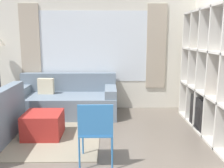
# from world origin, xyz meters

# --- Properties ---
(wall_back) EXTENTS (5.79, 0.11, 2.70)m
(wall_back) POSITION_xyz_m (0.00, 3.15, 1.36)
(wall_back) COLOR silver
(wall_back) RESTS_ON ground_plane
(area_rug) EXTENTS (2.28, 2.17, 0.01)m
(area_rug) POSITION_xyz_m (-0.96, 1.57, 0.01)
(area_rug) COLOR gray
(area_rug) RESTS_ON ground_plane
(shelving_unit) EXTENTS (0.39, 2.33, 2.17)m
(shelving_unit) POSITION_xyz_m (2.13, 1.54, 1.05)
(shelving_unit) COLOR #515660
(shelving_unit) RESTS_ON ground_plane
(couch_main) EXTENTS (2.15, 0.99, 0.87)m
(couch_main) POSITION_xyz_m (-0.58, 2.62, 0.31)
(couch_main) COLOR slate
(couch_main) RESTS_ON ground_plane
(ottoman) EXTENTS (0.62, 0.60, 0.42)m
(ottoman) POSITION_xyz_m (-0.77, 1.39, 0.21)
(ottoman) COLOR #A82823
(ottoman) RESTS_ON ground_plane
(folding_chair) EXTENTS (0.44, 0.46, 0.86)m
(folding_chair) POSITION_xyz_m (0.18, 0.42, 0.52)
(folding_chair) COLOR #3375B7
(folding_chair) RESTS_ON ground_plane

